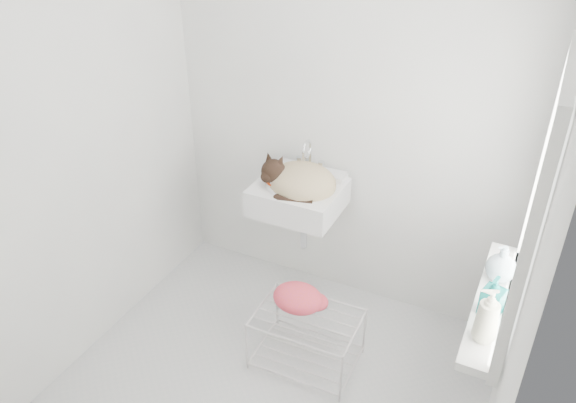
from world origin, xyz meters
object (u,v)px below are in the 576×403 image
at_px(cat, 299,181).
at_px(wire_rack, 307,341).
at_px(bottle_c, 498,278).
at_px(sink, 298,185).
at_px(bottle_a, 482,338).
at_px(bottle_b, 489,313).

xyz_separation_m(cat, wire_rack, (0.27, -0.46, -0.74)).
bearing_deg(bottle_c, sink, 161.92).
bearing_deg(cat, bottle_a, -33.29).
bearing_deg(sink, bottle_b, -28.43).
xyz_separation_m(wire_rack, bottle_a, (0.90, -0.33, 0.70)).
xyz_separation_m(bottle_a, bottle_c, (0.00, 0.42, 0.00)).
height_order(wire_rack, bottle_b, bottle_b).
height_order(wire_rack, bottle_a, bottle_a).
distance_m(bottle_a, bottle_b, 0.16).
height_order(wire_rack, bottle_c, bottle_c).
bearing_deg(wire_rack, bottle_c, 5.74).
bearing_deg(sink, bottle_a, -34.23).
relative_size(cat, wire_rack, 0.76).
bearing_deg(bottle_b, sink, 151.57).
xyz_separation_m(sink, bottle_b, (1.19, -0.64, 0.00)).
height_order(cat, bottle_c, cat).
relative_size(sink, bottle_a, 2.42).
bearing_deg(bottle_a, cat, 146.05).
distance_m(wire_rack, bottle_b, 1.15).
height_order(sink, bottle_b, sink).
bearing_deg(wire_rack, sink, 120.67).
height_order(bottle_a, bottle_c, bottle_a).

